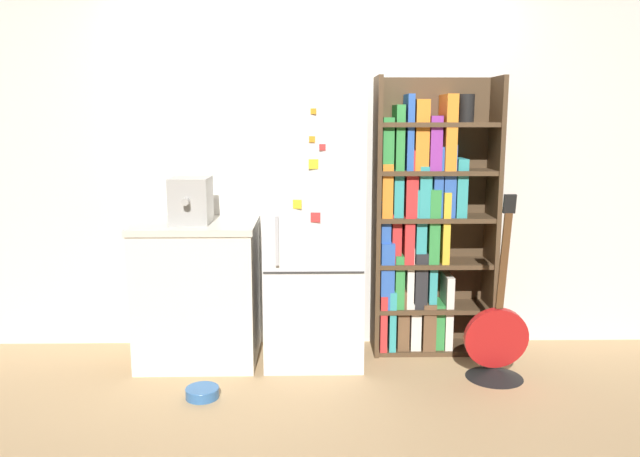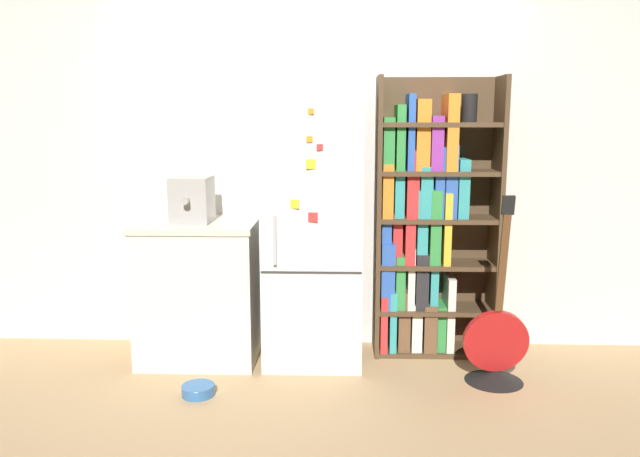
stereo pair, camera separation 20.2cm
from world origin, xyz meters
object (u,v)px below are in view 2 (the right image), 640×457
(refrigerator, at_px, (313,228))
(bookshelf, at_px, (425,226))
(guitar, at_px, (495,355))
(espresso_machine, at_px, (192,199))
(pet_bowl, at_px, (198,389))

(refrigerator, bearing_deg, bookshelf, 11.93)
(guitar, bearing_deg, refrigerator, 162.59)
(refrigerator, relative_size, bookshelf, 0.95)
(espresso_machine, bearing_deg, refrigerator, 2.71)
(espresso_machine, bearing_deg, pet_bowl, -76.89)
(refrigerator, height_order, guitar, refrigerator)
(refrigerator, relative_size, pet_bowl, 9.12)
(espresso_machine, relative_size, guitar, 0.30)
(espresso_machine, relative_size, pet_bowl, 1.79)
(refrigerator, height_order, bookshelf, bookshelf)
(bookshelf, xyz_separation_m, pet_bowl, (-1.39, -0.76, -0.84))
(espresso_machine, distance_m, guitar, 2.12)
(refrigerator, bearing_deg, espresso_machine, -177.29)
(bookshelf, relative_size, espresso_machine, 5.37)
(bookshelf, relative_size, guitar, 1.60)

